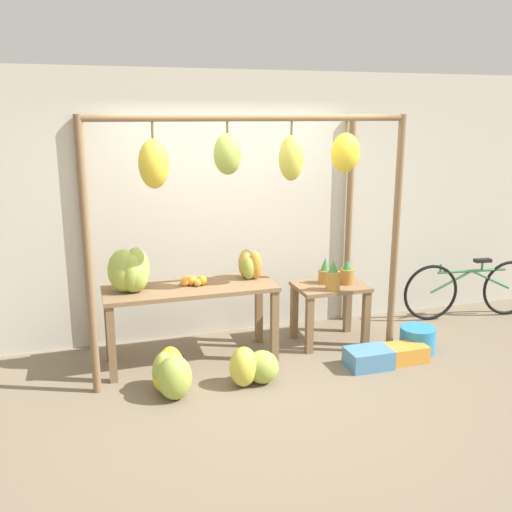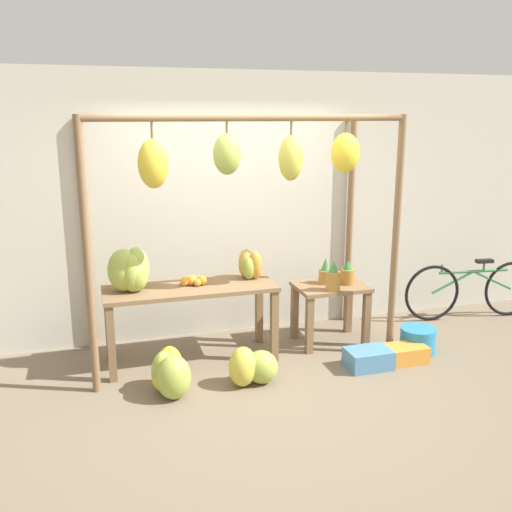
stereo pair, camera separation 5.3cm
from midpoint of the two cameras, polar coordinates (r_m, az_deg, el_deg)
name	(u,v)px [view 1 (the left image)]	position (r m, az deg, el deg)	size (l,w,h in m)	color
ground_plane	(267,389)	(5.17, 0.83, -13.11)	(20.00, 20.00, 0.00)	#756651
shop_wall_back	(224,206)	(6.11, -3.47, 4.97)	(8.00, 0.08, 2.80)	beige
stall_awning	(249,184)	(5.17, -0.97, 7.24)	(2.94, 1.16, 2.36)	brown
display_table_main	(191,298)	(5.52, -6.84, -4.21)	(1.64, 0.61, 0.76)	brown
display_table_side	(330,299)	(6.03, 7.16, -4.28)	(0.73, 0.53, 0.63)	brown
banana_pile_on_table	(131,272)	(5.37, -12.63, -1.58)	(0.42, 0.35, 0.41)	#9EB247
orange_pile	(193,281)	(5.50, -6.56, -2.49)	(0.26, 0.16, 0.09)	orange
pineapple_cluster	(335,275)	(5.89, 7.62, -1.93)	(0.38, 0.39, 0.31)	olive
banana_pile_ground_left	(171,374)	(5.07, -8.84, -11.59)	(0.35, 0.48, 0.39)	yellow
banana_pile_ground_right	(253,367)	(5.17, -0.62, -11.02)	(0.54, 0.37, 0.36)	#9EB247
fruit_crate_white	(368,358)	(5.63, 10.91, -9.99)	(0.42, 0.30, 0.18)	#4C84B2
blue_bucket	(417,339)	(6.08, 15.59, -8.04)	(0.36, 0.36, 0.26)	teal
parked_bicycle	(470,289)	(7.19, 20.45, -3.10)	(1.67, 0.23, 0.71)	black
papaya_pile	(249,265)	(5.67, -0.94, -0.91)	(0.28, 0.27, 0.30)	#93A33D
fruit_crate_purple	(406,353)	(5.85, 14.52, -9.35)	(0.38, 0.27, 0.16)	orange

